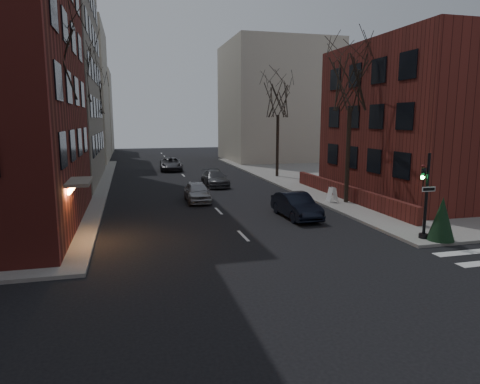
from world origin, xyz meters
name	(u,v)px	position (x,y,z in m)	size (l,w,h in m)	color
ground	(381,374)	(0.00, 0.00, 0.00)	(160.00, 160.00, 0.00)	black
sidewalk_far_right	(463,173)	(29.00, 30.00, 0.07)	(44.00, 44.00, 0.15)	gray
building_right_brick	(439,122)	(16.50, 19.00, 5.50)	(12.00, 14.00, 11.00)	maroon
low_wall_right	(346,192)	(9.30, 19.00, 0.65)	(0.35, 16.00, 1.00)	maroon
building_distant_la	(52,94)	(-15.00, 55.00, 9.00)	(14.00, 16.00, 18.00)	#B5AB99
building_distant_ra	(277,103)	(15.00, 50.00, 8.00)	(14.00, 14.00, 16.00)	#B5AB99
building_distant_lb	(82,112)	(-13.00, 72.00, 7.00)	(10.00, 12.00, 14.00)	#B5AB99
traffic_signal	(425,201)	(7.94, 8.99, 1.91)	(0.76, 0.44, 4.00)	black
tree_left_a	(45,57)	(-8.80, 14.00, 8.47)	(4.18, 4.18, 10.26)	#2D231C
tree_left_b	(75,74)	(-8.80, 26.00, 8.91)	(4.40, 4.40, 10.80)	#2D231C
tree_left_c	(92,96)	(-8.80, 40.00, 8.03)	(3.96, 3.96, 9.72)	#2D231C
tree_right_a	(351,82)	(8.80, 18.00, 8.03)	(3.96, 3.96, 9.72)	#2D231C
tree_right_b	(278,99)	(8.80, 32.00, 7.59)	(3.74, 3.74, 9.18)	#2D231C
streetlamp_near	(83,142)	(-8.20, 22.00, 4.24)	(0.36, 0.36, 6.28)	black
streetlamp_far	(101,133)	(-8.20, 42.00, 4.24)	(0.36, 0.36, 6.28)	black
parked_sedan	(296,206)	(4.00, 15.06, 0.73)	(1.54, 4.41, 1.45)	black
car_lane_silver	(197,192)	(-0.80, 21.47, 0.69)	(1.63, 4.06, 1.38)	#9E9EA3
car_lane_gray	(215,178)	(1.78, 28.07, 0.67)	(1.87, 4.60, 1.33)	#414146
car_lane_far	(171,164)	(-0.80, 40.64, 0.72)	(2.39, 5.17, 1.44)	#3E3E43
sandwich_board	(332,194)	(7.95, 18.34, 0.65)	(0.44, 0.62, 1.00)	white
evergreen_shrub	(442,219)	(8.52, 8.50, 1.16)	(1.21, 1.21, 2.02)	#15311C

